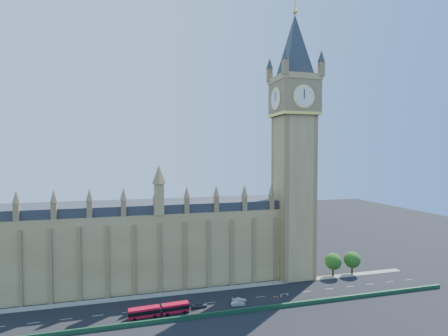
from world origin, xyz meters
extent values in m
plane|color=black|center=(0.00, 0.00, 0.00)|extent=(400.00, 400.00, 0.00)
cube|color=#9A7A4A|center=(-25.00, 22.00, 12.50)|extent=(120.00, 20.00, 25.00)
cube|color=#2D3035|center=(-25.00, 22.00, 26.50)|extent=(120.00, 18.00, 3.00)
cube|color=#9A7A4A|center=(38.00, 14.00, 29.00)|extent=(12.00, 12.00, 58.00)
cube|color=olive|center=(38.00, 14.00, 64.00)|extent=(14.00, 14.00, 12.00)
cylinder|color=silver|center=(38.00, 6.85, 64.00)|extent=(7.20, 0.30, 7.20)
cube|color=#9A7A4A|center=(38.00, 14.00, 71.00)|extent=(14.50, 14.50, 2.00)
pyramid|color=#2D3035|center=(38.00, 14.00, 94.00)|extent=(20.59, 20.59, 22.00)
sphere|color=#F2C64C|center=(38.00, 14.00, 94.80)|extent=(1.80, 1.80, 1.80)
cube|color=#1E4C2D|center=(0.00, -9.00, 0.60)|extent=(160.00, 0.60, 1.20)
cube|color=gray|center=(0.00, 9.50, 0.08)|extent=(160.00, 3.00, 0.16)
cylinder|color=#382619|center=(52.00, 10.00, 2.00)|extent=(0.70, 0.70, 4.00)
sphere|color=#134311|center=(52.00, 10.00, 5.50)|extent=(6.00, 6.00, 6.00)
sphere|color=#134311|center=(52.80, 10.30, 6.10)|extent=(4.38, 4.38, 4.38)
cylinder|color=#382619|center=(60.00, 10.00, 2.00)|extent=(0.70, 0.70, 4.00)
sphere|color=#134311|center=(60.00, 10.00, 5.50)|extent=(6.00, 6.00, 6.00)
sphere|color=#134311|center=(60.80, 10.30, 6.10)|extent=(4.38, 4.38, 4.38)
cube|color=#BA0C26|center=(-15.65, -4.89, 1.40)|extent=(8.57, 2.92, 2.81)
cube|color=#BA0C26|center=(-7.15, -4.30, 1.40)|extent=(7.63, 2.86, 2.81)
cube|color=black|center=(-15.65, -4.89, 1.74)|extent=(8.62, 2.97, 1.07)
cube|color=black|center=(-7.15, -4.30, 1.74)|extent=(7.69, 2.91, 1.07)
cylinder|color=black|center=(-11.63, -4.61, 1.26)|extent=(0.92, 2.29, 2.25)
cylinder|color=black|center=(-18.26, -6.24, 0.47)|extent=(0.95, 0.35, 0.94)
cylinder|color=black|center=(-18.42, -3.91, 0.47)|extent=(0.95, 0.35, 0.94)
cylinder|color=black|center=(-12.88, -5.87, 0.47)|extent=(0.95, 0.35, 0.94)
cylinder|color=black|center=(-13.04, -3.53, 0.47)|extent=(0.95, 0.35, 0.94)
cylinder|color=black|center=(-9.46, -5.63, 0.47)|extent=(0.95, 0.35, 0.94)
cylinder|color=black|center=(-9.62, -3.30, 0.47)|extent=(0.95, 0.35, 0.94)
cylinder|color=black|center=(-4.68, -5.30, 0.47)|extent=(0.95, 0.35, 0.94)
cylinder|color=black|center=(-4.84, -2.96, 0.47)|extent=(0.95, 0.35, 0.94)
imported|color=#3E4145|center=(0.06, -2.41, 0.76)|extent=(4.54, 1.97, 1.53)
imported|color=#ABADB2|center=(11.21, -4.38, 0.67)|extent=(4.13, 1.70, 1.33)
imported|color=silver|center=(12.42, -2.04, 0.66)|extent=(4.73, 2.35, 1.32)
cube|color=black|center=(23.90, -1.67, 0.02)|extent=(0.46, 0.46, 0.04)
cone|color=#FF390D|center=(23.90, -1.67, 0.33)|extent=(0.51, 0.51, 0.66)
cylinder|color=white|center=(23.90, -1.67, 0.42)|extent=(0.32, 0.32, 0.11)
cube|color=black|center=(26.02, -1.97, 0.02)|extent=(0.41, 0.41, 0.04)
cone|color=#E25D0B|center=(26.02, -1.97, 0.31)|extent=(0.45, 0.45, 0.62)
cylinder|color=white|center=(26.02, -1.97, 0.40)|extent=(0.30, 0.30, 0.11)
cube|color=black|center=(24.50, -2.42, 0.02)|extent=(0.50, 0.50, 0.04)
cone|color=red|center=(24.50, -2.42, 0.34)|extent=(0.55, 0.55, 0.68)
cylinder|color=white|center=(24.50, -2.42, 0.44)|extent=(0.33, 0.33, 0.12)
cube|color=black|center=(28.36, -1.66, 0.02)|extent=(0.46, 0.46, 0.04)
cone|color=#F73F0D|center=(28.36, -1.66, 0.38)|extent=(0.51, 0.51, 0.77)
cylinder|color=white|center=(28.36, -1.66, 0.49)|extent=(0.37, 0.37, 0.13)
camera|label=1|loc=(-19.27, -100.33, 44.49)|focal=28.00mm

